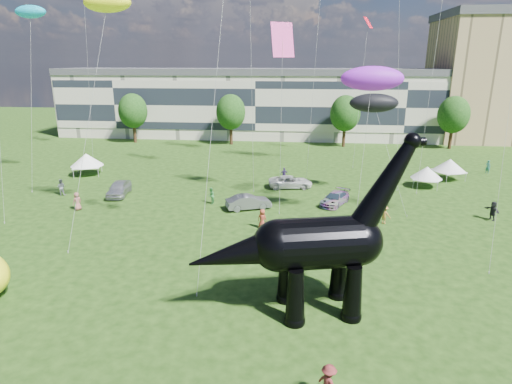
# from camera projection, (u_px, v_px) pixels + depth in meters

# --- Properties ---
(ground) EXTENTS (220.00, 220.00, 0.00)m
(ground) POSITION_uv_depth(u_px,v_px,m) (288.00, 311.00, 25.84)
(ground) COLOR #16330C
(ground) RESTS_ON ground
(terrace_row) EXTENTS (78.00, 11.00, 12.00)m
(terrace_row) POSITION_uv_depth(u_px,v_px,m) (258.00, 106.00, 83.82)
(terrace_row) COLOR beige
(terrace_row) RESTS_ON ground
(tree_far_left) EXTENTS (5.20, 5.20, 9.44)m
(tree_far_left) POSITION_uv_depth(u_px,v_px,m) (133.00, 108.00, 77.37)
(tree_far_left) COLOR #382314
(tree_far_left) RESTS_ON ground
(tree_mid_left) EXTENTS (5.20, 5.20, 9.44)m
(tree_mid_left) POSITION_uv_depth(u_px,v_px,m) (231.00, 109.00, 75.58)
(tree_mid_left) COLOR #382314
(tree_mid_left) RESTS_ON ground
(tree_mid_right) EXTENTS (5.20, 5.20, 9.44)m
(tree_mid_right) POSITION_uv_depth(u_px,v_px,m) (345.00, 111.00, 73.58)
(tree_mid_right) COLOR #382314
(tree_mid_right) RESTS_ON ground
(tree_far_right) EXTENTS (5.20, 5.20, 9.44)m
(tree_far_right) POSITION_uv_depth(u_px,v_px,m) (454.00, 112.00, 71.78)
(tree_far_right) COLOR #382314
(tree_far_right) RESTS_ON ground
(dinosaur_sculpture) EXTENTS (13.61, 5.31, 11.12)m
(dinosaur_sculpture) POSITION_uv_depth(u_px,v_px,m) (310.00, 246.00, 24.71)
(dinosaur_sculpture) COLOR black
(dinosaur_sculpture) RESTS_ON ground
(car_silver) EXTENTS (2.50, 5.02, 1.64)m
(car_silver) POSITION_uv_depth(u_px,v_px,m) (119.00, 188.00, 47.77)
(car_silver) COLOR silver
(car_silver) RESTS_ON ground
(car_grey) EXTENTS (4.83, 3.21, 1.50)m
(car_grey) POSITION_uv_depth(u_px,v_px,m) (248.00, 202.00, 43.41)
(car_grey) COLOR slate
(car_grey) RESTS_ON ground
(car_white) EXTENTS (5.45, 3.10, 1.44)m
(car_white) POSITION_uv_depth(u_px,v_px,m) (290.00, 182.00, 50.75)
(car_white) COLOR silver
(car_white) RESTS_ON ground
(car_dark) EXTENTS (3.74, 4.95, 1.33)m
(car_dark) POSITION_uv_depth(u_px,v_px,m) (335.00, 198.00, 44.78)
(car_dark) COLOR #595960
(car_dark) RESTS_ON ground
(gazebo_near) EXTENTS (4.50, 4.50, 2.51)m
(gazebo_near) POSITION_uv_depth(u_px,v_px,m) (427.00, 173.00, 50.75)
(gazebo_near) COLOR white
(gazebo_near) RESTS_ON ground
(gazebo_far) EXTENTS (5.05, 5.05, 2.70)m
(gazebo_far) POSITION_uv_depth(u_px,v_px,m) (450.00, 165.00, 53.86)
(gazebo_far) COLOR white
(gazebo_far) RESTS_ON ground
(gazebo_left) EXTENTS (5.18, 5.18, 2.88)m
(gazebo_left) POSITION_uv_depth(u_px,v_px,m) (87.00, 160.00, 56.12)
(gazebo_left) COLOR white
(gazebo_left) RESTS_ON ground
(visitors) EXTENTS (52.53, 43.97, 1.86)m
(visitors) POSITION_uv_depth(u_px,v_px,m) (287.00, 211.00, 40.26)
(visitors) COLOR gray
(visitors) RESTS_ON ground
(kites) EXTENTS (60.79, 53.16, 28.69)m
(kites) POSITION_uv_depth(u_px,v_px,m) (332.00, 4.00, 38.26)
(kites) COLOR red
(kites) RESTS_ON ground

